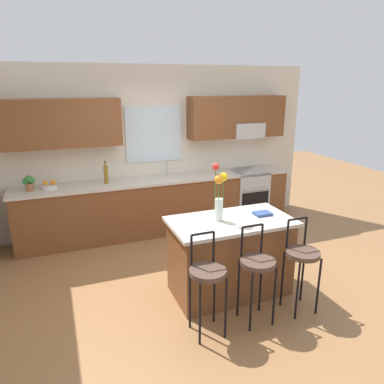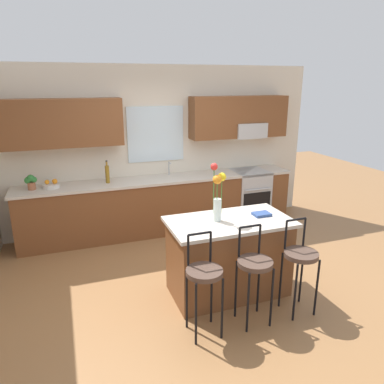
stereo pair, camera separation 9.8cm
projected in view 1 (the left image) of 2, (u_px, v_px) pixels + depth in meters
The scene contains 14 objects.
ground_plane at pixel (198, 279), 4.69m from camera, with size 14.00×14.00×0.00m, color olive.
back_wall_assembly at pixel (156, 140), 6.03m from camera, with size 5.60×0.50×2.70m.
counter_run at pixel (161, 205), 6.07m from camera, with size 4.56×0.64×0.92m.
sink_faucet at pixel (167, 167), 6.08m from camera, with size 0.02×0.13×0.23m.
oven_range at pixel (247, 195), 6.60m from camera, with size 0.60×0.64×0.92m.
kitchen_island at pixel (230, 256), 4.29m from camera, with size 1.42×0.78×0.92m.
bar_stool_near at pixel (207, 276), 3.51m from camera, with size 0.36×0.36×1.04m.
bar_stool_middle at pixel (257, 266), 3.70m from camera, with size 0.36×0.36×1.04m.
bar_stool_far at pixel (302, 257), 3.89m from camera, with size 0.36×0.36×1.04m.
flower_vase at pixel (219, 192), 4.04m from camera, with size 0.17×0.15×0.66m.
cookbook at pixel (263, 214), 4.31m from camera, with size 0.20×0.15×0.03m, color navy.
fruit_bowl_oranges at pixel (50, 186), 5.35m from camera, with size 0.24×0.24×0.13m.
bottle_olive_oil at pixel (106, 174), 5.60m from camera, with size 0.06×0.06×0.35m.
potted_plant_small at pixel (29, 182), 5.23m from camera, with size 0.18×0.12×0.22m.
Camera 1 is at (-1.56, -3.85, 2.44)m, focal length 34.05 mm.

